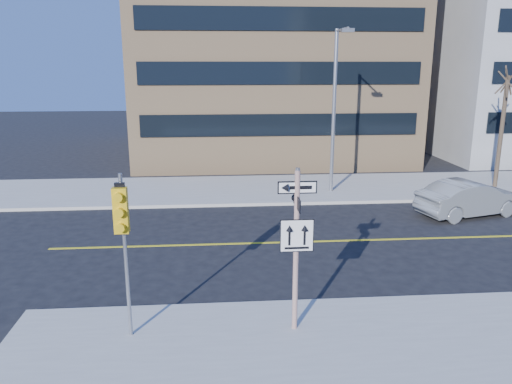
{
  "coord_description": "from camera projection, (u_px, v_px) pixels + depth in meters",
  "views": [
    {
      "loc": [
        -1.84,
        -13.56,
        6.51
      ],
      "look_at": [
        -0.44,
        4.0,
        1.98
      ],
      "focal_mm": 35.0,
      "sensor_mm": 36.0,
      "label": 1
    }
  ],
  "objects": [
    {
      "name": "traffic_signal",
      "position": [
        122.0,
        224.0,
        11.22
      ],
      "size": [
        0.32,
        0.45,
        4.0
      ],
      "color": "gray",
      "rests_on": "near_sidewalk"
    },
    {
      "name": "building_brick",
      "position": [
        266.0,
        29.0,
        36.9
      ],
      "size": [
        18.0,
        18.0,
        18.0
      ],
      "primitive_type": "cube",
      "color": "tan",
      "rests_on": "ground"
    },
    {
      "name": "ground",
      "position": [
        281.0,
        289.0,
        14.85
      ],
      "size": [
        120.0,
        120.0,
        0.0
      ],
      "primitive_type": "plane",
      "color": "black",
      "rests_on": "ground"
    },
    {
      "name": "sign_pole",
      "position": [
        296.0,
        241.0,
        11.82
      ],
      "size": [
        0.92,
        0.92,
        4.06
      ],
      "color": "beige",
      "rests_on": "near_sidewalk"
    },
    {
      "name": "streetlight_a",
      "position": [
        335.0,
        101.0,
        24.36
      ],
      "size": [
        0.55,
        2.25,
        8.0
      ],
      "color": "gray",
      "rests_on": "far_sidewalk"
    },
    {
      "name": "parked_car_b",
      "position": [
        470.0,
        198.0,
        21.9
      ],
      "size": [
        2.9,
        5.09,
        1.59
      ],
      "primitive_type": "imported",
      "rotation": [
        0.0,
        0.0,
        1.84
      ],
      "color": "gray",
      "rests_on": "ground"
    },
    {
      "name": "street_tree_west",
      "position": [
        507.0,
        84.0,
        25.39
      ],
      "size": [
        1.8,
        1.8,
        6.35
      ],
      "color": "#392D22",
      "rests_on": "far_sidewalk"
    }
  ]
}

